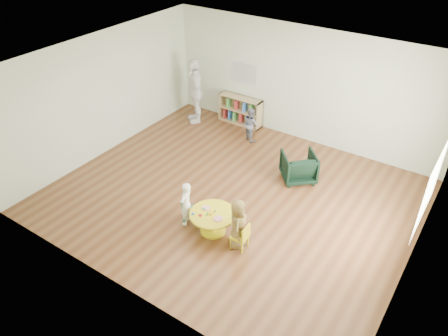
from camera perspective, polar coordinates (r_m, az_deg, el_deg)
name	(u,v)px	position (r m, az deg, el deg)	size (l,w,h in m)	color
room	(234,114)	(8.03, 1.37, 7.10)	(7.10, 7.00, 2.80)	brown
activity_table	(213,219)	(8.02, -1.48, -6.65)	(0.85, 0.85, 0.47)	#D2C411
kid_chair_left	(189,209)	(8.29, -4.60, -5.35)	(0.35, 0.35, 0.52)	#177F59
kid_chair_right	(242,236)	(7.70, 2.31, -8.88)	(0.29, 0.29, 0.52)	#D2C411
bookshelf	(240,110)	(11.65, 2.16, 7.57)	(1.20, 0.30, 0.75)	tan
alphabet_poster	(244,73)	(11.35, 2.67, 12.25)	(0.74, 0.01, 0.54)	silver
armchair	(299,167)	(9.49, 9.72, 0.16)	(0.68, 0.70, 0.64)	black
child_left	(186,204)	(8.14, -4.98, -4.68)	(0.33, 0.22, 0.91)	white
child_right	(238,224)	(7.61, 1.84, -7.34)	(0.48, 0.31, 0.99)	gold
toddler	(251,124)	(10.82, 3.55, 5.72)	(0.42, 0.32, 0.86)	#161F38
adult_caretaker	(195,91)	(11.58, -3.82, 10.00)	(1.00, 0.42, 1.71)	white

